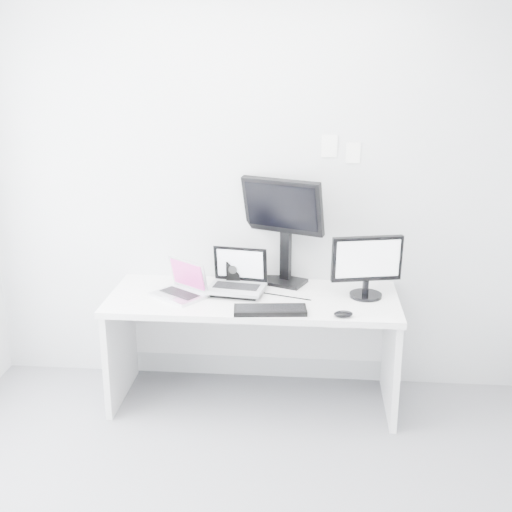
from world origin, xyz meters
name	(u,v)px	position (x,y,z in m)	size (l,w,h in m)	color
back_wall	(258,187)	(0.00, 1.60, 1.35)	(3.60, 3.60, 0.00)	#B6B8BA
desk	(253,350)	(0.00, 1.25, 0.36)	(1.80, 0.70, 0.73)	white
macbook	(177,279)	(-0.46, 1.20, 0.85)	(0.32, 0.24, 0.24)	silver
speaker	(234,273)	(-0.14, 1.44, 0.82)	(0.09, 0.09, 0.18)	black
dell_laptop	(236,272)	(-0.11, 1.28, 0.87)	(0.35, 0.27, 0.29)	#9DA0A4
rear_monitor	(284,230)	(0.18, 1.51, 1.09)	(0.53, 0.19, 0.72)	black
samsung_monitor	(367,266)	(0.70, 1.30, 0.93)	(0.44, 0.20, 0.40)	black
keyboard	(270,310)	(0.12, 1.00, 0.74)	(0.42, 0.15, 0.03)	black
mouse	(343,314)	(0.55, 0.96, 0.75)	(0.11, 0.07, 0.04)	black
wall_note_0	(329,146)	(0.45, 1.59, 1.62)	(0.10, 0.00, 0.14)	white
wall_note_1	(353,153)	(0.60, 1.59, 1.58)	(0.09, 0.00, 0.13)	white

